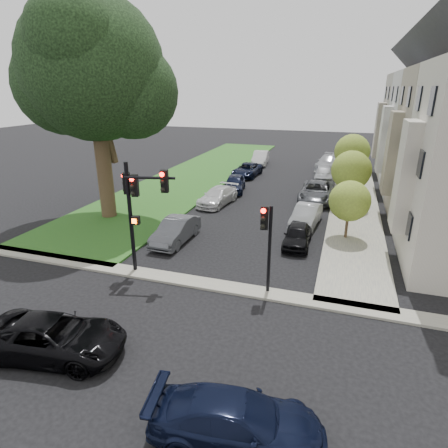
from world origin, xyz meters
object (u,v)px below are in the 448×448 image
(eucalyptus, at_px, (92,69))
(car_parked_3, at_px, (324,174))
(car_parked_1, at_px, (306,216))
(car_parked_4, at_px, (328,162))
(small_tree_a, at_px, (350,201))
(traffic_signal_main, at_px, (137,199))
(car_parked_5, at_px, (176,231))
(car_parked_7, at_px, (235,183))
(car_cross_far, at_px, (237,420))
(car_cross_near, at_px, (53,337))
(small_tree_c, at_px, (352,152))
(small_tree_b, at_px, (351,170))
(car_parked_8, at_px, (247,170))
(car_parked_2, at_px, (317,192))
(car_parked_0, at_px, (297,235))
(car_parked_9, at_px, (261,158))
(traffic_signal_secondary, at_px, (267,233))
(car_parked_6, at_px, (218,196))

(eucalyptus, xyz_separation_m, car_parked_3, (13.82, 15.70, -9.02))
(car_parked_1, relative_size, car_parked_4, 0.81)
(car_parked_3, bearing_deg, small_tree_a, -85.16)
(traffic_signal_main, distance_m, car_parked_5, 5.15)
(car_parked_7, bearing_deg, car_cross_far, -83.43)
(car_parked_4, bearing_deg, traffic_signal_main, -96.50)
(car_cross_near, xyz_separation_m, car_parked_7, (-0.23, 22.68, 0.03))
(small_tree_c, height_order, car_parked_4, small_tree_c)
(traffic_signal_main, relative_size, car_parked_1, 1.30)
(small_tree_b, distance_m, car_parked_3, 8.77)
(small_tree_c, bearing_deg, car_parked_1, -101.74)
(small_tree_b, bearing_deg, car_parked_8, 141.29)
(car_parked_2, bearing_deg, car_parked_0, -90.61)
(car_parked_1, xyz_separation_m, car_parked_8, (-7.50, 13.09, -0.03))
(car_parked_2, xyz_separation_m, car_parked_9, (-7.73, 13.52, 0.01))
(car_parked_7, bearing_deg, car_parked_1, -54.81)
(small_tree_b, xyz_separation_m, car_parked_2, (-2.46, 1.22, -2.14))
(car_parked_3, height_order, car_parked_8, car_parked_3)
(traffic_signal_secondary, relative_size, car_parked_8, 0.85)
(traffic_signal_main, xyz_separation_m, car_parked_4, (7.22, 29.08, -3.06))
(car_parked_3, distance_m, car_parked_6, 12.75)
(car_parked_2, relative_size, car_parked_6, 1.21)
(car_cross_near, distance_m, car_parked_1, 17.12)
(traffic_signal_secondary, relative_size, car_parked_4, 0.79)
(car_parked_8, bearing_deg, car_parked_0, -62.56)
(traffic_signal_secondary, distance_m, car_parked_1, 9.64)
(small_tree_a, height_order, car_cross_far, small_tree_a)
(small_tree_c, xyz_separation_m, traffic_signal_secondary, (-3.36, -21.80, -0.29))
(traffic_signal_main, height_order, car_cross_far, traffic_signal_main)
(small_tree_b, xyz_separation_m, car_parked_0, (-2.69, -8.49, -2.28))
(car_cross_near, height_order, car_parked_2, car_parked_2)
(eucalyptus, height_order, small_tree_c, eucalyptus)
(eucalyptus, relative_size, small_tree_c, 3.02)
(car_parked_5, xyz_separation_m, car_parked_7, (0.04, 12.19, 0.01))
(traffic_signal_main, bearing_deg, car_parked_5, 91.41)
(small_tree_a, distance_m, car_parked_8, 17.90)
(eucalyptus, bearing_deg, car_parked_8, 68.60)
(car_cross_far, bearing_deg, car_parked_2, -8.60)
(small_tree_c, height_order, car_parked_5, small_tree_c)
(car_cross_near, relative_size, car_parked_7, 1.17)
(car_parked_1, xyz_separation_m, car_parked_2, (0.13, 6.23, 0.07))
(traffic_signal_main, bearing_deg, car_parked_8, 91.34)
(small_tree_a, xyz_separation_m, car_parked_8, (-10.09, 14.69, -1.74))
(car_parked_7, bearing_deg, car_parked_8, 84.17)
(small_tree_a, bearing_deg, car_parked_1, 148.32)
(small_tree_a, relative_size, car_parked_2, 0.65)
(small_tree_a, height_order, car_parked_2, small_tree_a)
(traffic_signal_secondary, bearing_deg, car_parked_9, 103.20)
(small_tree_c, bearing_deg, car_parked_6, -135.32)
(car_parked_8, bearing_deg, car_parked_3, 4.00)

